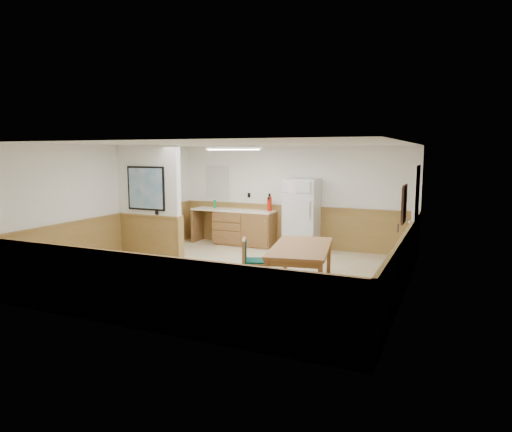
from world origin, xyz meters
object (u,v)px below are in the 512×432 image
at_px(dining_table, 301,251).
at_px(soap_bottle, 215,204).
at_px(fire_extinguisher, 269,203).
at_px(dining_bench, 389,279).
at_px(refrigerator, 302,215).
at_px(dining_chair, 250,259).

bearing_deg(dining_table, soap_bottle, 127.02).
relative_size(fire_extinguisher, soap_bottle, 1.96).
relative_size(dining_bench, soap_bottle, 6.84).
distance_m(refrigerator, fire_extinguisher, 0.91).
relative_size(dining_table, dining_bench, 1.34).
bearing_deg(dining_table, refrigerator, 97.17).
relative_size(refrigerator, fire_extinguisher, 3.95).
distance_m(fire_extinguisher, soap_bottle, 1.54).
bearing_deg(soap_bottle, dining_bench, -32.27).
distance_m(dining_table, dining_chair, 0.91).
distance_m(dining_bench, fire_extinguisher, 4.59).
xyz_separation_m(dining_chair, fire_extinguisher, (-0.98, 3.31, 0.60)).
bearing_deg(dining_chair, dining_table, -8.04).
distance_m(dining_bench, soap_bottle, 5.79).
relative_size(dining_chair, fire_extinguisher, 1.94).
xyz_separation_m(dining_table, fire_extinguisher, (-1.84, 3.08, 0.43)).
bearing_deg(dining_bench, refrigerator, 129.30).
bearing_deg(refrigerator, soap_bottle, 177.29).
relative_size(refrigerator, dining_bench, 1.13).
distance_m(dining_table, fire_extinguisher, 3.61).
xyz_separation_m(dining_table, dining_chair, (-0.86, -0.23, -0.17)).
relative_size(dining_bench, dining_chair, 1.80).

